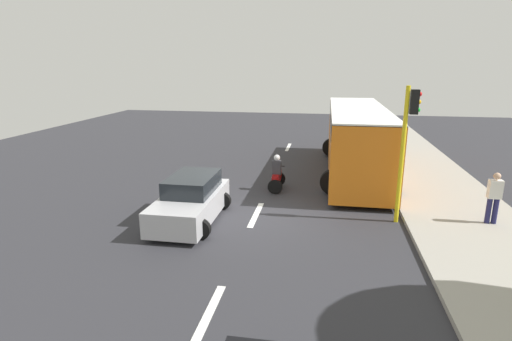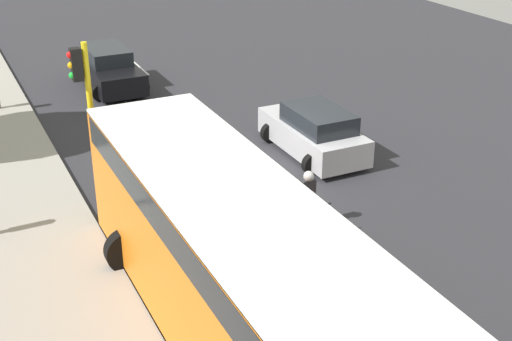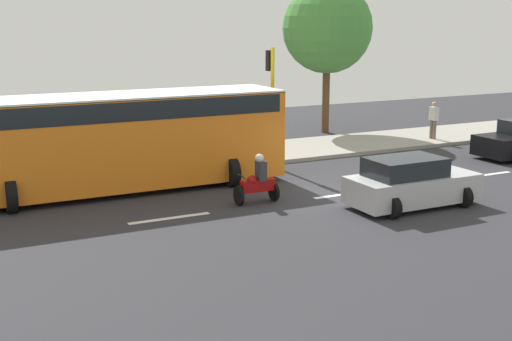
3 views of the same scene
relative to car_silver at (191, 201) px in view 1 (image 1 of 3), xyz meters
The scene contains 11 objects.
ground_plane 2.37m from the car_silver, 23.34° to the left, with size 40.00×60.00×0.10m, color #2D2D33.
sidewalk 9.13m from the car_silver, ahead, with size 4.00×60.00×0.15m, color #9E998E.
lane_stripe_north 5.56m from the car_silver, 68.04° to the right, with size 0.20×2.40×0.01m, color white.
lane_stripe_mid 2.35m from the car_silver, 23.34° to the left, with size 0.20×2.40×0.01m, color white.
lane_stripe_south 7.23m from the car_silver, 73.34° to the left, with size 0.20×2.40×0.01m, color white.
lane_stripe_far_south 13.07m from the car_silver, 80.91° to the left, with size 0.20×2.40×0.01m, color white.
car_silver is the anchor object (origin of this frame).
city_bus 9.38m from the car_silver, 51.42° to the left, with size 3.20×11.00×3.16m.
motorcycle 4.61m from the car_silver, 58.29° to the left, with size 0.60×1.30×1.53m.
pedestrian_by_tree 9.80m from the car_silver, ahead, with size 0.40×0.24×1.69m.
traffic_light_corner 7.33m from the car_silver, ahead, with size 0.49×0.24×4.50m.
Camera 1 is at (2.28, -13.19, 5.17)m, focal length 28.47 mm.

